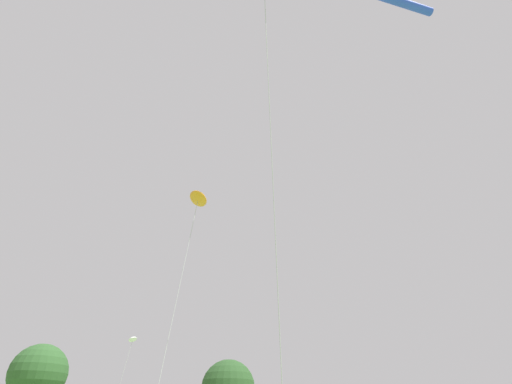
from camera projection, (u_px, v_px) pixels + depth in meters
name	position (u px, v px, depth m)	size (l,w,h in m)	color
small_kite_diamond_red	(198.00, 200.00, 15.04)	(1.83, 2.14, 9.43)	orange
small_kite_tiny_distant	(132.00, 340.00, 24.98)	(1.38, 1.10, 6.63)	white
tree_shrub_far	(38.00, 374.00, 49.76)	(6.98, 6.98, 10.77)	#513823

